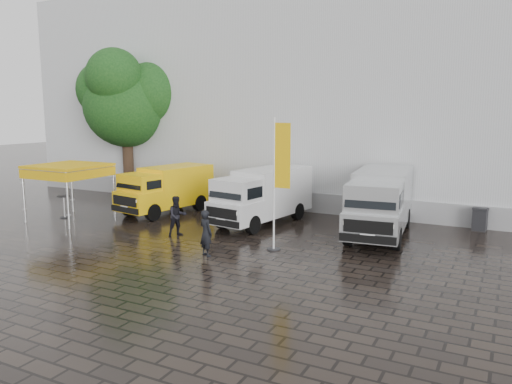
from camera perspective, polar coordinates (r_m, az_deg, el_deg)
ground at (r=18.13m, az=-0.22°, el=-7.05°), size 120.00×120.00×0.00m
exhibition_hall at (r=32.01m, az=16.71°, el=10.52°), size 44.00×16.00×12.00m
hall_plinth at (r=24.58m, az=12.59°, el=-1.72°), size 44.00×0.15×1.00m
van_yellow at (r=25.33m, az=-10.29°, el=0.19°), size 2.78×5.28×2.31m
van_white at (r=22.59m, az=0.72°, el=-0.58°), size 2.78×5.90×2.46m
van_silver at (r=21.00m, az=14.01°, el=-1.33°), size 2.66×6.32×2.66m
canopy_tent at (r=24.79m, az=-20.74°, el=2.54°), size 3.02×3.02×2.62m
flagpole at (r=18.02m, az=2.61°, el=1.66°), size 0.88×0.50×4.87m
tree at (r=31.17m, az=-14.62°, el=10.15°), size 4.97×4.97×8.92m
cocktail_table at (r=25.66m, az=-21.06°, el=-1.59°), size 0.60×0.60×1.07m
wheelie_bin at (r=23.48m, az=24.22°, el=-2.85°), size 0.66×0.66×0.99m
person_front at (r=17.76m, az=-5.74°, el=-4.69°), size 0.71×0.61×1.66m
person_tent at (r=20.78m, az=-8.98°, el=-2.72°), size 0.96×1.01×1.64m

